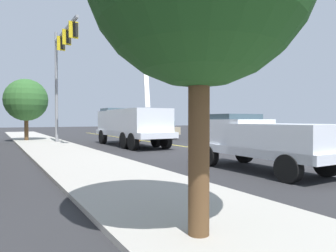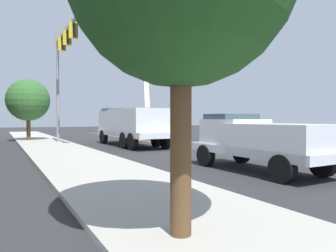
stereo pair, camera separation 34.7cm
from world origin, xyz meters
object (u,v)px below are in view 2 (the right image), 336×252
Objects in this scene: utility_bucket_truck at (131,123)px; service_pickup_truck at (259,140)px; traffic_signal_mast at (63,60)px; passing_minivan at (160,128)px; traffic_cone_mid_front at (139,138)px.

utility_bucket_truck is 11.89m from service_pickup_truck.
traffic_signal_mast is at bearing 55.02° from utility_bucket_truck.
traffic_signal_mast is (-3.56, 9.66, 5.08)m from passing_minivan.
utility_bucket_truck reaches higher than traffic_cone_mid_front.
utility_bucket_truck is at bearing 148.93° from traffic_cone_mid_front.
traffic_cone_mid_front is (3.24, -1.96, -1.28)m from utility_bucket_truck.
traffic_signal_mast reaches higher than passing_minivan.
utility_bucket_truck is 1.71× the size of passing_minivan.
passing_minivan is 0.57× the size of traffic_signal_mast.
passing_minivan is at bearing -48.72° from traffic_cone_mid_front.
traffic_cone_mid_front is (-3.17, 3.62, -0.63)m from passing_minivan.
utility_bucket_truck is 11.86× the size of traffic_cone_mid_front.
service_pickup_truck is at bearing 173.20° from traffic_cone_mid_front.
traffic_cone_mid_front is 8.32m from traffic_signal_mast.
service_pickup_truck is at bearing 163.50° from passing_minivan.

